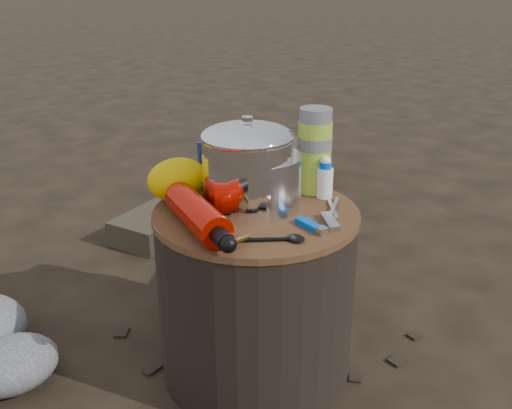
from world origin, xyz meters
TOP-DOWN VIEW (x-y plane):
  - ground at (0.00, 0.00)m, footprint 60.00×60.00m
  - stump at (0.00, 0.00)m, footprint 0.50×0.50m
  - log_main at (0.52, 0.63)m, footprint 1.54×1.60m
  - log_small at (0.54, 1.09)m, footprint 1.19×0.69m
  - foil_windscreen at (0.02, 0.02)m, footprint 0.22×0.22m
  - camping_pot at (-0.01, 0.03)m, footprint 0.22×0.22m
  - fuel_bottle at (-0.17, -0.01)m, footprint 0.12×0.32m
  - thermos at (0.21, 0.03)m, footprint 0.09×0.09m
  - travel_mug at (0.11, 0.16)m, footprint 0.09×0.09m
  - stuff_sack at (-0.12, 0.18)m, footprint 0.16×0.13m
  - food_pouch at (0.01, 0.20)m, footprint 0.10×0.05m
  - lighter at (0.04, -0.15)m, footprint 0.02×0.09m
  - multitool at (0.09, -0.16)m, footprint 0.06×0.09m
  - pot_grabber at (0.16, -0.11)m, footprint 0.10×0.11m
  - spork at (-0.08, -0.15)m, footprint 0.13×0.10m
  - squeeze_bottle at (0.20, -0.03)m, footprint 0.04×0.04m

SIDE VIEW (x-z plane):
  - ground at x=0.00m, z-range 0.00..0.00m
  - log_small at x=0.54m, z-range 0.00..0.10m
  - log_main at x=0.52m, z-range 0.00..0.16m
  - stump at x=0.00m, z-range 0.00..0.46m
  - pot_grabber at x=0.16m, z-range 0.46..0.47m
  - spork at x=-0.08m, z-range 0.46..0.47m
  - multitool at x=0.09m, z-range 0.46..0.48m
  - lighter at x=0.04m, z-range 0.46..0.48m
  - fuel_bottle at x=-0.17m, z-range 0.46..0.54m
  - squeeze_bottle at x=0.20m, z-range 0.46..0.56m
  - stuff_sack at x=-0.12m, z-range 0.46..0.57m
  - food_pouch at x=0.01m, z-range 0.46..0.59m
  - travel_mug at x=0.11m, z-range 0.46..0.60m
  - foil_windscreen at x=0.02m, z-range 0.46..0.60m
  - camping_pot at x=-0.01m, z-range 0.46..0.68m
  - thermos at x=0.21m, z-range 0.46..0.68m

